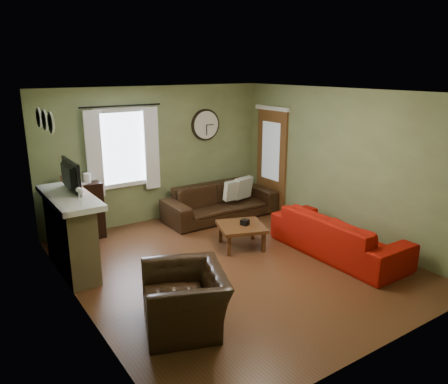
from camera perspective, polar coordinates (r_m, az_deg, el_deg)
floor at (r=6.83m, az=1.19°, el=-9.41°), size 4.60×5.20×0.00m
ceiling at (r=6.18m, az=1.33°, el=12.94°), size 4.60×5.20×0.00m
wall_left at (r=5.45m, az=-18.98°, el=-2.30°), size 0.00×5.20×2.60m
wall_right at (r=7.90m, az=15.08°, el=3.53°), size 0.00×5.20×2.60m
wall_back at (r=8.59m, az=-8.80°, el=4.86°), size 4.60×0.00×2.60m
wall_front at (r=4.61m, az=20.26°, el=-5.74°), size 4.60×0.00×2.60m
fireplace at (r=6.79m, az=-19.39°, el=-5.46°), size 0.40×1.40×1.10m
firebox at (r=6.93m, az=-17.68°, el=-7.11°), size 0.04×0.60×0.55m
mantel at (r=6.62m, az=-19.61°, el=-0.65°), size 0.58×1.60×0.08m
tv at (r=6.71m, az=-19.94°, el=1.44°), size 0.08×0.60×0.35m
tv_screen at (r=6.71m, az=-19.33°, el=2.00°), size 0.02×0.62×0.36m
medallion_left at (r=6.02m, az=-21.67°, el=8.41°), size 0.28×0.28×0.03m
medallion_mid at (r=6.36m, az=-22.38°, el=8.68°), size 0.28×0.28×0.03m
medallion_right at (r=6.70m, az=-23.02°, el=8.93°), size 0.28×0.28×0.03m
window_pane at (r=8.27m, az=-13.20°, el=5.61°), size 1.00×0.02×1.30m
curtain_rod at (r=8.07m, az=-13.29°, el=10.89°), size 0.03×0.03×1.50m
curtain_left at (r=8.01m, az=-16.60°, el=4.68°), size 0.28×0.04×1.55m
curtain_right at (r=8.39m, az=-9.42°, el=5.62°), size 0.28×0.04×1.55m
wall_clock at (r=8.98m, az=-2.37°, el=8.75°), size 0.64×0.06×0.64m
door at (r=9.22m, az=6.21°, el=4.13°), size 0.05×0.90×2.10m
bookshelf at (r=7.99m, az=-18.55°, el=-2.55°), size 0.84×0.36×1.00m
book at (r=7.81m, az=-18.88°, el=0.52°), size 0.21×0.26×0.02m
sofa_brown at (r=8.76m, az=-0.47°, el=-1.25°), size 2.29×0.90×0.67m
pillow_left at (r=8.76m, az=1.21°, el=0.23°), size 0.40×0.13×0.39m
pillow_right at (r=8.95m, az=2.49°, el=0.56°), size 0.45×0.22×0.44m
sofa_red at (r=7.29m, az=14.68°, el=-5.40°), size 0.90×2.30×0.67m
armchair at (r=5.23m, az=-5.13°, el=-13.72°), size 1.23×1.31×0.69m
coffee_table at (r=7.38m, az=2.27°, el=-5.75°), size 0.94×0.94×0.39m
tissue_box at (r=7.32m, az=2.75°, el=-4.25°), size 0.16×0.16×0.09m
wine_glass_a at (r=6.05m, az=-18.16°, el=-0.60°), size 0.07×0.07×0.21m
wine_glass_b at (r=6.14m, az=-18.41°, el=-0.39°), size 0.07×0.07×0.21m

